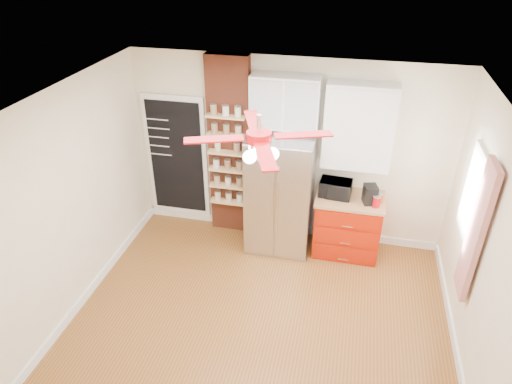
% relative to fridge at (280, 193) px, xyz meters
% --- Properties ---
extents(floor, '(4.50, 4.50, 0.00)m').
position_rel_fridge_xyz_m(floor, '(0.05, -1.63, -0.88)').
color(floor, brown).
rests_on(floor, ground).
extents(ceiling, '(4.50, 4.50, 0.00)m').
position_rel_fridge_xyz_m(ceiling, '(0.05, -1.63, 1.83)').
color(ceiling, white).
rests_on(ceiling, wall_back).
extents(wall_back, '(4.50, 0.02, 2.70)m').
position_rel_fridge_xyz_m(wall_back, '(0.05, 0.37, 0.48)').
color(wall_back, '#F7EBC6').
rests_on(wall_back, floor).
extents(wall_left, '(0.02, 4.00, 2.70)m').
position_rel_fridge_xyz_m(wall_left, '(-2.20, -1.63, 0.48)').
color(wall_left, '#F7EBC6').
rests_on(wall_left, floor).
extents(wall_right, '(0.02, 4.00, 2.70)m').
position_rel_fridge_xyz_m(wall_right, '(2.30, -1.63, 0.48)').
color(wall_right, '#F7EBC6').
rests_on(wall_right, floor).
extents(chalkboard, '(0.95, 0.05, 1.95)m').
position_rel_fridge_xyz_m(chalkboard, '(-1.65, 0.33, 0.23)').
color(chalkboard, white).
rests_on(chalkboard, wall_back).
extents(brick_pillar, '(0.60, 0.16, 2.70)m').
position_rel_fridge_xyz_m(brick_pillar, '(-0.80, 0.29, 0.48)').
color(brick_pillar, brown).
rests_on(brick_pillar, floor).
extents(fridge, '(0.90, 0.70, 1.75)m').
position_rel_fridge_xyz_m(fridge, '(0.00, 0.00, 0.00)').
color(fridge, silver).
rests_on(fridge, floor).
extents(upper_glass_cabinet, '(0.90, 0.35, 0.70)m').
position_rel_fridge_xyz_m(upper_glass_cabinet, '(0.00, 0.20, 1.27)').
color(upper_glass_cabinet, white).
rests_on(upper_glass_cabinet, wall_back).
extents(red_cabinet, '(0.94, 0.64, 0.90)m').
position_rel_fridge_xyz_m(red_cabinet, '(0.97, 0.05, -0.42)').
color(red_cabinet, '#AE1904').
rests_on(red_cabinet, floor).
extents(upper_shelf_unit, '(0.90, 0.30, 1.15)m').
position_rel_fridge_xyz_m(upper_shelf_unit, '(0.97, 0.22, 1.00)').
color(upper_shelf_unit, white).
rests_on(upper_shelf_unit, wall_back).
extents(window, '(0.04, 0.75, 1.05)m').
position_rel_fridge_xyz_m(window, '(2.28, -0.73, 0.68)').
color(window, white).
rests_on(window, wall_right).
extents(curtain, '(0.06, 0.40, 1.55)m').
position_rel_fridge_xyz_m(curtain, '(2.23, -1.28, 0.57)').
color(curtain, '#B41D18').
rests_on(curtain, wall_right).
extents(ceiling_fan, '(1.40, 1.40, 0.44)m').
position_rel_fridge_xyz_m(ceiling_fan, '(0.05, -1.63, 1.55)').
color(ceiling_fan, silver).
rests_on(ceiling_fan, ceiling).
extents(toaster_oven, '(0.45, 0.32, 0.24)m').
position_rel_fridge_xyz_m(toaster_oven, '(0.76, 0.06, 0.14)').
color(toaster_oven, black).
rests_on(toaster_oven, red_cabinet).
extents(coffee_maker, '(0.21, 0.23, 0.26)m').
position_rel_fridge_xyz_m(coffee_maker, '(1.22, -0.02, 0.16)').
color(coffee_maker, black).
rests_on(coffee_maker, red_cabinet).
extents(canister_left, '(0.12, 0.12, 0.15)m').
position_rel_fridge_xyz_m(canister_left, '(1.31, -0.10, 0.10)').
color(canister_left, '#B50A13').
rests_on(canister_left, red_cabinet).
extents(canister_right, '(0.13, 0.13, 0.13)m').
position_rel_fridge_xyz_m(canister_right, '(1.34, 0.02, 0.09)').
color(canister_right, red).
rests_on(canister_right, red_cabinet).
extents(pantry_jar_oats, '(0.11, 0.11, 0.14)m').
position_rel_fridge_xyz_m(pantry_jar_oats, '(-0.95, 0.18, 0.57)').
color(pantry_jar_oats, beige).
rests_on(pantry_jar_oats, brick_pillar).
extents(pantry_jar_beans, '(0.12, 0.12, 0.14)m').
position_rel_fridge_xyz_m(pantry_jar_beans, '(-0.66, 0.15, 0.57)').
color(pantry_jar_beans, '#95704C').
rests_on(pantry_jar_beans, brick_pillar).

